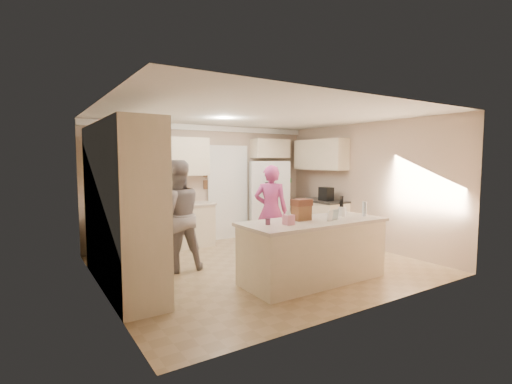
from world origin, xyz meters
TOP-DOWN VIEW (x-y plane):
  - floor at (0.00, 0.00)m, footprint 5.20×4.60m
  - ceiling at (0.00, 0.00)m, footprint 5.20×4.60m
  - wall_back at (0.00, 2.31)m, footprint 5.20×0.02m
  - wall_front at (0.00, -2.31)m, footprint 5.20×0.02m
  - wall_left at (-2.61, 0.00)m, footprint 0.02×4.60m
  - wall_right at (2.61, 0.00)m, footprint 0.02×4.60m
  - crown_back at (0.00, 2.26)m, footprint 5.20×0.08m
  - pantry_bank at (-2.30, 0.20)m, footprint 0.60×2.60m
  - back_base_cab at (-1.15, 2.00)m, footprint 2.20×0.60m
  - back_countertop at (-1.15, 1.99)m, footprint 2.24×0.63m
  - back_upper_cab at (-1.15, 2.12)m, footprint 2.20×0.35m
  - doorway_opening at (0.55, 2.28)m, footprint 0.90×0.06m
  - doorway_casing at (0.55, 2.24)m, footprint 1.02×0.03m
  - wall_frame_upper at (0.02, 2.27)m, footprint 0.15×0.02m
  - wall_frame_lower at (0.02, 2.27)m, footprint 0.15×0.02m
  - refrigerator at (1.51, 2.00)m, footprint 1.10×1.00m
  - fridge_seam at (1.51, 1.65)m, footprint 0.02×0.02m
  - fridge_dispenser at (1.29, 1.64)m, footprint 0.22×0.03m
  - fridge_handle_l at (1.46, 1.63)m, footprint 0.02×0.02m
  - fridge_handle_r at (1.56, 1.63)m, footprint 0.02×0.02m
  - over_fridge_cab at (1.65, 2.12)m, footprint 0.95×0.35m
  - right_base_cab at (2.30, 1.00)m, footprint 0.60×1.20m
  - right_countertop at (2.29, 1.00)m, footprint 0.63×1.24m
  - right_upper_cab at (2.43, 1.20)m, footprint 0.35×1.50m
  - coffee_maker at (2.25, 0.80)m, footprint 0.22×0.28m
  - island_base at (0.20, -1.10)m, footprint 2.20×0.90m
  - island_top at (0.20, -1.10)m, footprint 2.28×0.96m
  - utensil_crock at (0.85, -1.05)m, footprint 0.13×0.13m
  - tissue_box at (-0.35, -1.20)m, footprint 0.13×0.13m
  - tissue_plume at (-0.35, -1.20)m, footprint 0.08×0.08m
  - dollhouse_body at (0.05, -1.00)m, footprint 0.26×0.18m
  - dollhouse_roof at (0.05, -1.00)m, footprint 0.28×0.20m
  - jam_jar at (-0.60, -1.05)m, footprint 0.07×0.07m
  - greeting_card_a at (0.35, -1.30)m, footprint 0.12×0.06m
  - greeting_card_b at (0.50, -1.25)m, footprint 0.12×0.05m
  - water_bottle at (1.15, -1.25)m, footprint 0.07×0.07m
  - shaker_salt at (1.02, -0.88)m, footprint 0.05×0.05m
  - shaker_pepper at (1.09, -0.88)m, footprint 0.05×0.05m
  - teen_boy at (-1.36, 0.50)m, footprint 0.93×0.75m
  - teen_girl at (0.50, 0.45)m, footprint 0.75×0.72m
  - fridge_magnets at (1.51, 1.64)m, footprint 0.76×0.02m

SIDE VIEW (x-z plane):
  - floor at x=0.00m, z-range -0.02..0.00m
  - back_base_cab at x=-1.15m, z-range 0.00..0.88m
  - right_base_cab at x=2.30m, z-range 0.00..0.88m
  - island_base at x=0.20m, z-range 0.00..0.88m
  - teen_girl at x=0.50m, z-range 0.00..1.74m
  - back_countertop at x=-1.15m, z-range 0.88..0.92m
  - refrigerator at x=1.51m, z-range 0.00..1.80m
  - fridge_seam at x=1.51m, z-range 0.01..1.79m
  - right_countertop at x=2.29m, z-range 0.88..0.92m
  - island_top at x=0.20m, z-range 0.88..0.93m
  - fridge_magnets at x=1.51m, z-range 0.18..1.62m
  - teen_boy at x=-1.36m, z-range 0.00..1.83m
  - jam_jar at x=-0.60m, z-range 0.93..1.02m
  - shaker_salt at x=1.02m, z-range 0.93..1.02m
  - shaker_pepper at x=1.09m, z-range 0.93..1.02m
  - tissue_box at x=-0.35m, z-range 0.93..1.07m
  - utensil_crock at x=0.85m, z-range 0.93..1.07m
  - greeting_card_a at x=0.35m, z-range 0.93..1.08m
  - greeting_card_b at x=0.50m, z-range 0.93..1.08m
  - dollhouse_body at x=0.05m, z-range 0.93..1.15m
  - water_bottle at x=1.15m, z-range 0.92..1.17m
  - doorway_opening at x=0.55m, z-range 0.00..2.10m
  - doorway_casing at x=0.55m, z-range -0.06..2.16m
  - fridge_handle_l at x=1.46m, z-range 0.62..1.48m
  - fridge_handle_r at x=1.56m, z-range 0.62..1.48m
  - coffee_maker at x=2.25m, z-range 0.92..1.22m
  - tissue_plume at x=-0.35m, z-range 1.06..1.15m
  - fridge_dispenser at x=1.29m, z-range 0.97..1.32m
  - pantry_bank at x=-2.30m, z-range 0.00..2.35m
  - dollhouse_roof at x=0.05m, z-range 1.15..1.25m
  - wall_frame_lower at x=0.02m, z-range 1.18..1.38m
  - wall_back at x=0.00m, z-range 0.00..2.60m
  - wall_front at x=0.00m, z-range 0.00..2.60m
  - wall_left at x=-2.61m, z-range 0.00..2.60m
  - wall_right at x=2.61m, z-range 0.00..2.60m
  - wall_frame_upper at x=0.02m, z-range 1.45..1.65m
  - back_upper_cab at x=-1.15m, z-range 1.50..2.30m
  - right_upper_cab at x=2.43m, z-range 1.60..2.30m
  - over_fridge_cab at x=1.65m, z-range 1.88..2.33m
  - crown_back at x=0.00m, z-range 2.47..2.59m
  - ceiling at x=0.00m, z-range 2.60..2.62m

